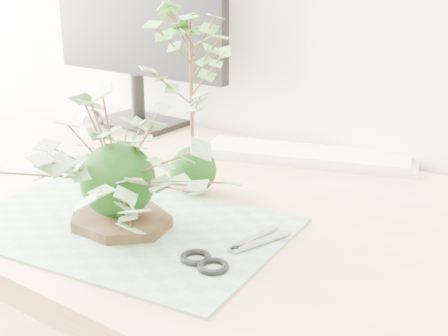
{
  "coord_description": "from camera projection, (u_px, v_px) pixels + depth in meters",
  "views": [
    {
      "loc": [
        0.48,
        0.49,
        1.11
      ],
      "look_at": [
        0.0,
        1.14,
        0.84
      ],
      "focal_mm": 50.0,
      "sensor_mm": 36.0,
      "label": 1
    }
  ],
  "objects": [
    {
      "name": "desk",
      "position": [
        231.0,
        257.0,
        1.01
      ],
      "size": [
        1.6,
        0.7,
        0.74
      ],
      "color": "tan",
      "rests_on": "ground_plane"
    },
    {
      "name": "cutting_mat",
      "position": [
        123.0,
        226.0,
        0.91
      ],
      "size": [
        0.5,
        0.37,
        0.0
      ],
      "primitive_type": "cube",
      "rotation": [
        0.0,
        0.0,
        0.14
      ],
      "color": "#5B7C5A",
      "rests_on": "desk"
    },
    {
      "name": "stone_dish",
      "position": [
        120.0,
        220.0,
        0.9
      ],
      "size": [
        0.17,
        0.17,
        0.01
      ],
      "primitive_type": "cylinder",
      "rotation": [
        0.0,
        0.0,
        -0.0
      ],
      "color": "black",
      "rests_on": "cutting_mat"
    },
    {
      "name": "ivy_kokedama",
      "position": [
        116.0,
        146.0,
        0.87
      ],
      "size": [
        0.39,
        0.39,
        0.22
      ],
      "rotation": [
        0.0,
        0.0,
        -0.39
      ],
      "color": "black",
      "rests_on": "stone_dish"
    },
    {
      "name": "maple_kokedama",
      "position": [
        191.0,
        54.0,
        0.97
      ],
      "size": [
        0.2,
        0.2,
        0.33
      ],
      "rotation": [
        0.0,
        0.0,
        -0.18
      ],
      "color": "black",
      "rests_on": "desk"
    },
    {
      "name": "keyboard",
      "position": [
        306.0,
        155.0,
        1.22
      ],
      "size": [
        0.44,
        0.26,
        0.02
      ],
      "rotation": [
        0.0,
        0.0,
        0.33
      ],
      "color": "silver",
      "rests_on": "desk"
    },
    {
      "name": "monitor",
      "position": [
        137.0,
        17.0,
        1.38
      ],
      "size": [
        0.48,
        0.14,
        0.43
      ],
      "rotation": [
        0.0,
        0.0,
        0.02
      ],
      "color": "black",
      "rests_on": "desk"
    },
    {
      "name": "foil_ball",
      "position": [
        91.0,
        121.0,
        1.39
      ],
      "size": [
        0.05,
        0.05,
        0.05
      ],
      "primitive_type": "sphere",
      "color": "silver",
      "rests_on": "desk"
    },
    {
      "name": "scissors",
      "position": [
        219.0,
        258.0,
        0.8
      ],
      "size": [
        0.08,
        0.17,
        0.01
      ],
      "rotation": [
        0.0,
        0.0,
        -0.18
      ],
      "color": "#92919B",
      "rests_on": "cutting_mat"
    }
  ]
}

